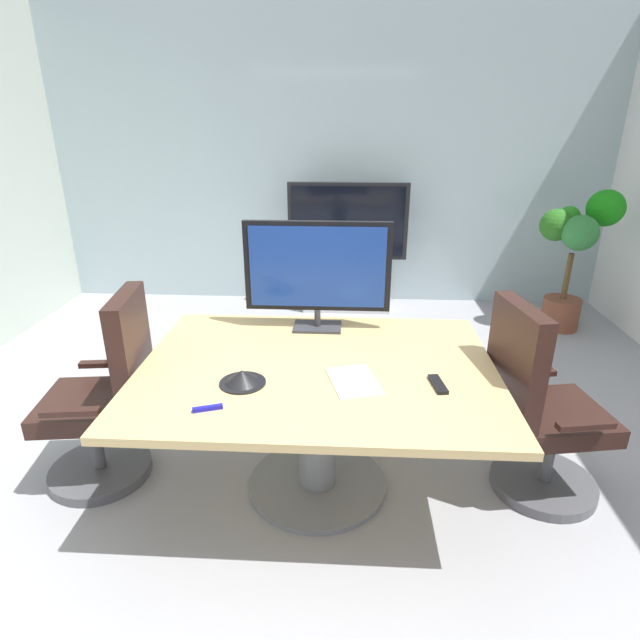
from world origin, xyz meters
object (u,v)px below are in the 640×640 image
(tv_monitor, at_px, (317,270))
(wall_display_unit, at_px, (347,268))
(conference_table, at_px, (317,397))
(remote_control, at_px, (438,384))
(office_chair_right, at_px, (538,418))
(office_chair_left, at_px, (107,405))
(conference_phone, at_px, (242,378))
(potted_plant, at_px, (576,247))

(tv_monitor, xyz_separation_m, wall_display_unit, (0.16, 2.34, -0.66))
(conference_table, distance_m, remote_control, 0.63)
(conference_table, height_order, remote_control, remote_control)
(tv_monitor, bearing_deg, conference_table, -86.75)
(office_chair_right, relative_size, remote_control, 6.41)
(office_chair_left, distance_m, conference_phone, 0.90)
(office_chair_left, bearing_deg, tv_monitor, 105.45)
(conference_table, distance_m, wall_display_unit, 2.84)
(office_chair_left, bearing_deg, office_chair_right, 82.87)
(remote_control, bearing_deg, conference_table, 154.54)
(conference_phone, bearing_deg, potted_plant, 45.15)
(conference_phone, bearing_deg, tv_monitor, 65.96)
(office_chair_left, height_order, conference_phone, office_chair_left)
(wall_display_unit, relative_size, conference_phone, 5.95)
(potted_plant, xyz_separation_m, remote_control, (-1.63, -2.54, -0.05))
(potted_plant, bearing_deg, remote_control, -122.75)
(tv_monitor, bearing_deg, office_chair_right, -21.61)
(conference_table, distance_m, potted_plant, 3.24)
(conference_table, distance_m, office_chair_right, 1.16)
(office_chair_right, height_order, potted_plant, potted_plant)
(tv_monitor, distance_m, potted_plant, 2.93)
(office_chair_right, distance_m, wall_display_unit, 2.98)
(office_chair_left, height_order, wall_display_unit, wall_display_unit)
(office_chair_right, relative_size, tv_monitor, 1.30)
(conference_table, xyz_separation_m, tv_monitor, (-0.03, 0.50, 0.54))
(office_chair_right, distance_m, potted_plant, 2.58)
(conference_table, height_order, office_chair_right, office_chair_right)
(conference_phone, relative_size, remote_control, 1.29)
(potted_plant, height_order, remote_control, potted_plant)
(tv_monitor, xyz_separation_m, remote_control, (0.61, -0.68, -0.35))
(conference_table, relative_size, remote_control, 10.57)
(tv_monitor, height_order, potted_plant, tv_monitor)
(office_chair_left, distance_m, wall_display_unit, 3.09)
(potted_plant, bearing_deg, office_chair_right, -114.37)
(wall_display_unit, height_order, conference_phone, wall_display_unit)
(conference_phone, bearing_deg, office_chair_left, 163.81)
(office_chair_left, xyz_separation_m, remote_control, (1.73, -0.21, 0.30))
(conference_table, height_order, conference_phone, conference_phone)
(office_chair_left, xyz_separation_m, wall_display_unit, (1.29, 2.80, -0.01))
(office_chair_left, relative_size, remote_control, 6.41)
(conference_table, distance_m, office_chair_left, 1.16)
(office_chair_left, relative_size, tv_monitor, 1.30)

